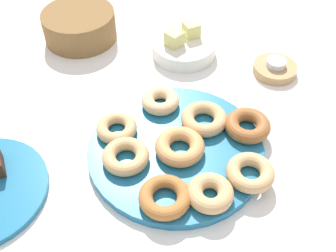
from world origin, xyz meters
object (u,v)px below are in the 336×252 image
object	(u,v)px
donut_1	(117,128)
donut_2	(248,126)
donut_5	(160,101)
candle_holder	(275,69)
donut_3	(182,146)
donut_6	(165,197)
donut_0	(210,193)
melon_chunk_left	(174,39)
donut_7	(250,173)
tealight	(276,63)
fruit_bowl	(184,48)
basket	(80,26)
donut_plate	(176,149)
melon_chunk_right	(191,30)
donut_4	(126,156)
donut_8	(204,119)

from	to	relation	value
donut_1	donut_2	world-z (taller)	donut_2
donut_5	candle_holder	xyz separation A→B (m)	(0.30, -0.02, -0.02)
donut_3	donut_5	bearing A→B (deg)	78.63
donut_5	donut_6	xyz separation A→B (m)	(-0.11, -0.21, -0.00)
candle_holder	donut_0	bearing A→B (deg)	-146.46
candle_holder	melon_chunk_left	xyz separation A→B (m)	(-0.18, 0.17, 0.04)
donut_1	donut_5	size ratio (longest dim) A/B	1.01
donut_6	donut_7	bearing A→B (deg)	-11.55
candle_holder	melon_chunk_left	distance (m)	0.25
tealight	fruit_bowl	bearing A→B (deg)	131.00
basket	melon_chunk_left	xyz separation A→B (m)	(0.17, -0.19, 0.02)
donut_plate	donut_0	size ratio (longest dim) A/B	4.21
donut_1	melon_chunk_left	world-z (taller)	melon_chunk_left
donut_5	basket	xyz separation A→B (m)	(-0.04, 0.34, 0.01)
tealight	melon_chunk_left	distance (m)	0.25
donut_5	melon_chunk_right	world-z (taller)	melon_chunk_right
donut_4	donut_6	distance (m)	0.11
donut_7	melon_chunk_right	size ratio (longest dim) A/B	2.43
donut_4	donut_1	bearing A→B (deg)	77.74
donut_plate	fruit_bowl	xyz separation A→B (m)	(0.18, 0.26, 0.01)
donut_1	melon_chunk_left	bearing A→B (deg)	36.49
donut_3	basket	distance (m)	0.47
donut_2	donut_5	distance (m)	0.19
donut_2	donut_7	distance (m)	0.11
donut_3	candle_holder	size ratio (longest dim) A/B	0.93
donut_plate	donut_1	distance (m)	0.12
donut_1	fruit_bowl	size ratio (longest dim) A/B	0.51
donut_5	donut_8	size ratio (longest dim) A/B	0.86
donut_0	fruit_bowl	xyz separation A→B (m)	(0.19, 0.39, -0.01)
melon_chunk_left	melon_chunk_right	world-z (taller)	same
candle_holder	melon_chunk_left	bearing A→B (deg)	135.89
donut_plate	donut_6	bearing A→B (deg)	-129.42
donut_4	melon_chunk_left	xyz separation A→B (m)	(0.25, 0.25, 0.02)
donut_0	melon_chunk_right	bearing A→B (deg)	61.88
donut_7	tealight	xyz separation A→B (m)	(0.25, 0.22, -0.00)
donut_0	fruit_bowl	world-z (taller)	donut_0
donut_plate	candle_holder	size ratio (longest dim) A/B	3.36
donut_1	donut_2	size ratio (longest dim) A/B	0.89
donut_7	melon_chunk_right	world-z (taller)	melon_chunk_right
donut_6	melon_chunk_right	size ratio (longest dim) A/B	2.51
donut_plate	fruit_bowl	world-z (taller)	fruit_bowl
donut_plate	donut_5	world-z (taller)	donut_5
donut_7	tealight	size ratio (longest dim) A/B	1.92
donut_3	donut_0	bearing A→B (deg)	-96.40
candle_holder	donut_7	bearing A→B (deg)	-138.35
melon_chunk_left	donut_7	bearing A→B (deg)	-100.77
donut_1	donut_8	bearing A→B (deg)	-22.07
donut_0	donut_5	distance (m)	0.25
donut_4	melon_chunk_right	xyz separation A→B (m)	(0.31, 0.26, 0.02)
donut_6	candle_holder	size ratio (longest dim) A/B	0.89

